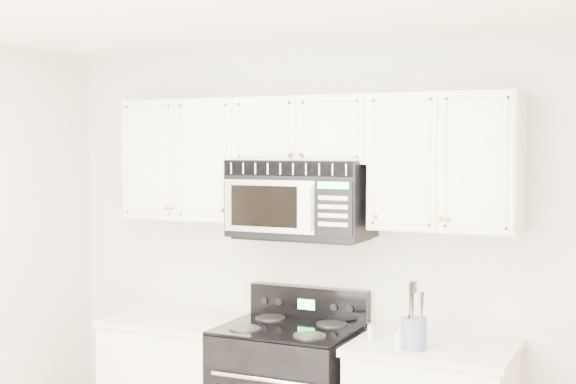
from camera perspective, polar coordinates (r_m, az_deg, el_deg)
The scene contains 6 objects.
room at distance 3.40m, azimuth -9.51°, elevation -8.31°, with size 3.51×3.51×2.61m.
upper_cabinets at distance 4.72m, azimuth 1.48°, elevation 2.70°, with size 2.44×0.37×0.75m.
microwave at distance 4.70m, azimuth 0.95°, elevation -0.45°, with size 0.82×0.46×0.45m.
utensil_crock at distance 4.30m, azimuth 8.95°, elevation -9.77°, with size 0.13×0.13×0.35m.
shaker_salt at distance 4.47m, azimuth 5.91°, elevation -9.84°, with size 0.04×0.04×0.10m.
shaker_pepper at distance 4.31m, azimuth 7.90°, elevation -10.25°, with size 0.04×0.04×0.11m.
Camera 1 is at (1.91, -2.73, 1.98)m, focal length 50.00 mm.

